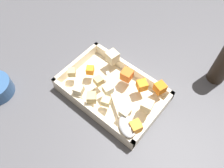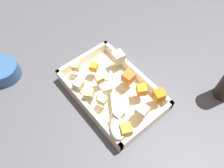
% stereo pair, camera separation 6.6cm
% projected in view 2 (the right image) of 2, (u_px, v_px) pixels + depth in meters
% --- Properties ---
extents(ground_plane, '(4.00, 4.00, 0.00)m').
position_uv_depth(ground_plane, '(113.00, 89.00, 0.72)').
color(ground_plane, '#4C4C51').
extents(baking_dish, '(0.32, 0.21, 0.05)m').
position_uv_depth(baking_dish, '(112.00, 92.00, 0.70)').
color(baking_dish, beige).
rests_on(baking_dish, ground_plane).
extents(carrot_chunk_far_right, '(0.03, 0.03, 0.02)m').
position_uv_depth(carrot_chunk_far_right, '(94.00, 67.00, 0.69)').
color(carrot_chunk_far_right, orange).
rests_on(carrot_chunk_far_right, baking_dish).
extents(carrot_chunk_heap_side, '(0.04, 0.04, 0.03)m').
position_uv_depth(carrot_chunk_heap_side, '(159.00, 95.00, 0.64)').
color(carrot_chunk_heap_side, orange).
rests_on(carrot_chunk_heap_side, baking_dish).
extents(carrot_chunk_mid_right, '(0.04, 0.04, 0.03)m').
position_uv_depth(carrot_chunk_mid_right, '(128.00, 77.00, 0.67)').
color(carrot_chunk_mid_right, orange).
rests_on(carrot_chunk_mid_right, baking_dish).
extents(carrot_chunk_heap_top, '(0.04, 0.04, 0.03)m').
position_uv_depth(carrot_chunk_heap_top, '(126.00, 130.00, 0.58)').
color(carrot_chunk_heap_top, orange).
rests_on(carrot_chunk_heap_top, baking_dish).
extents(carrot_chunk_corner_sw, '(0.04, 0.04, 0.03)m').
position_uv_depth(carrot_chunk_corner_sw, '(141.00, 90.00, 0.65)').
color(carrot_chunk_corner_sw, orange).
rests_on(carrot_chunk_corner_sw, baking_dish).
extents(potato_chunk_center, '(0.04, 0.04, 0.03)m').
position_uv_depth(potato_chunk_center, '(89.00, 95.00, 0.64)').
color(potato_chunk_center, tan).
rests_on(potato_chunk_center, baking_dish).
extents(potato_chunk_mid_left, '(0.03, 0.03, 0.03)m').
position_uv_depth(potato_chunk_mid_left, '(118.00, 114.00, 0.60)').
color(potato_chunk_mid_left, beige).
rests_on(potato_chunk_mid_left, baking_dish).
extents(potato_chunk_near_spoon, '(0.03, 0.03, 0.02)m').
position_uv_depth(potato_chunk_near_spoon, '(99.00, 79.00, 0.67)').
color(potato_chunk_near_spoon, tan).
rests_on(potato_chunk_near_spoon, baking_dish).
extents(potato_chunk_corner_nw, '(0.04, 0.04, 0.03)m').
position_uv_depth(potato_chunk_corner_nw, '(118.00, 57.00, 0.71)').
color(potato_chunk_corner_nw, beige).
rests_on(potato_chunk_corner_nw, baking_dish).
extents(potato_chunk_near_right, '(0.03, 0.03, 0.03)m').
position_uv_depth(potato_chunk_near_right, '(78.00, 85.00, 0.66)').
color(potato_chunk_near_right, beige).
rests_on(potato_chunk_near_right, baking_dish).
extents(potato_chunk_corner_se, '(0.03, 0.03, 0.02)m').
position_uv_depth(potato_chunk_corner_se, '(76.00, 67.00, 0.70)').
color(potato_chunk_corner_se, tan).
rests_on(potato_chunk_corner_se, baking_dish).
extents(potato_chunk_far_left, '(0.04, 0.04, 0.03)m').
position_uv_depth(potato_chunk_far_left, '(142.00, 111.00, 0.61)').
color(potato_chunk_far_left, beige).
rests_on(potato_chunk_far_left, baking_dish).
extents(potato_chunk_near_left, '(0.03, 0.03, 0.02)m').
position_uv_depth(potato_chunk_near_left, '(102.00, 100.00, 0.63)').
color(potato_chunk_near_left, '#E0CC89').
rests_on(potato_chunk_near_left, baking_dish).
extents(potato_chunk_front_center, '(0.03, 0.03, 0.03)m').
position_uv_depth(potato_chunk_front_center, '(107.00, 88.00, 0.65)').
color(potato_chunk_front_center, beige).
rests_on(potato_chunk_front_center, baking_dish).
extents(serving_spoon, '(0.20, 0.15, 0.02)m').
position_uv_depth(serving_spoon, '(117.00, 123.00, 0.59)').
color(serving_spoon, silver).
rests_on(serving_spoon, baking_dish).
extents(small_prep_bowl, '(0.10, 0.10, 0.05)m').
position_uv_depth(small_prep_bowl, '(3.00, 71.00, 0.73)').
color(small_prep_bowl, '#33598C').
rests_on(small_prep_bowl, ground_plane).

